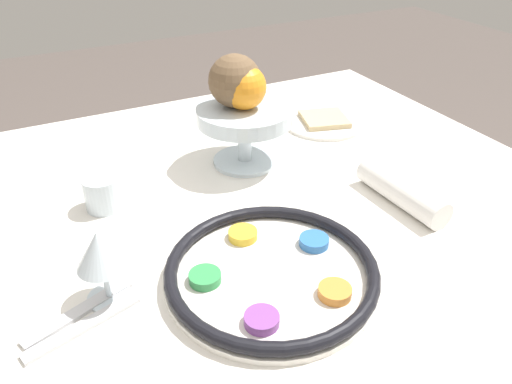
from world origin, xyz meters
TOP-DOWN VIEW (x-y plane):
  - dining_table at (0.00, 0.00)m, footprint 1.26×1.09m
  - seder_plate at (-0.11, 0.13)m, footprint 0.32×0.32m
  - wine_glass at (-0.04, 0.36)m, footprint 0.07×0.07m
  - fruit_stand at (0.24, 0.01)m, footprint 0.19×0.19m
  - orange_fruit at (0.24, 0.01)m, footprint 0.09×0.09m
  - coconut at (0.25, 0.02)m, footprint 0.10×0.10m
  - bread_plate at (0.32, -0.25)m, footprint 0.20×0.20m
  - napkin_roll at (-0.03, -0.18)m, footprint 0.20×0.06m
  - cup_mid at (0.20, 0.31)m, footprint 0.07×0.07m
  - fork_left at (-0.08, 0.40)m, footprint 0.06×0.16m
  - fork_right at (-0.05, 0.40)m, footprint 0.08×0.16m

SIDE VIEW (x-z plane):
  - dining_table at x=0.00m, z-range 0.00..0.77m
  - fork_left at x=-0.08m, z-range 0.77..0.77m
  - fork_right at x=-0.05m, z-range 0.77..0.77m
  - bread_plate at x=0.32m, z-range 0.76..0.78m
  - seder_plate at x=-0.11m, z-range 0.77..0.80m
  - napkin_roll at x=-0.03m, z-range 0.77..0.82m
  - cup_mid at x=0.20m, z-range 0.77..0.83m
  - wine_glass at x=-0.04m, z-range 0.79..0.91m
  - fruit_stand at x=0.24m, z-range 0.80..0.92m
  - orange_fruit at x=0.24m, z-range 0.89..0.98m
  - coconut at x=0.25m, z-range 0.89..0.99m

